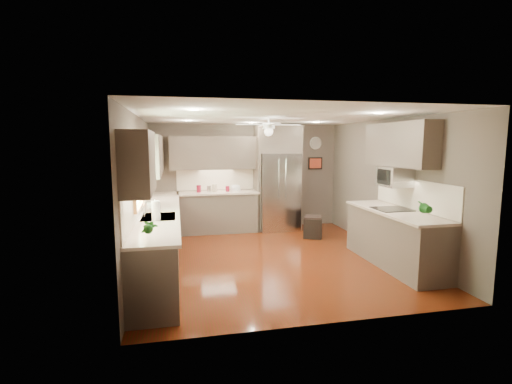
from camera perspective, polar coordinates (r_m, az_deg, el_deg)
name	(u,v)px	position (r m, az deg, el deg)	size (l,w,h in m)	color
floor	(272,258)	(6.79, 2.48, -10.09)	(5.00, 5.00, 0.00)	#4A2209
ceiling	(273,117)	(6.48, 2.61, 11.48)	(5.00, 5.00, 0.00)	white
wall_back	(246,177)	(8.94, -1.51, 2.39)	(4.50, 4.50, 0.00)	brown
wall_front	(330,217)	(4.18, 11.26, -3.74)	(4.50, 4.50, 0.00)	brown
wall_left	(139,193)	(6.34, -17.55, -0.11)	(5.00, 5.00, 0.00)	brown
wall_right	(388,186)	(7.41, 19.63, 0.87)	(5.00, 5.00, 0.00)	brown
canister_a	(199,189)	(8.52, -8.79, 0.49)	(0.10, 0.10, 0.16)	maroon
canister_b	(209,189)	(8.54, -7.25, 0.46)	(0.09, 0.09, 0.15)	silver
canister_c	(215,188)	(8.55, -6.40, 0.62)	(0.11, 0.11, 0.18)	tan
canister_d	(228,189)	(8.58, -4.41, 0.48)	(0.09, 0.09, 0.13)	maroon
soap_bottle	(151,205)	(6.37, -15.90, -1.90)	(0.09, 0.09, 0.20)	white
potted_plant_left	(150,227)	(4.39, -16.05, -5.25)	(0.18, 0.12, 0.34)	#1C611B
potted_plant_right	(425,208)	(5.97, 24.50, -2.20)	(0.19, 0.16, 0.35)	#1C611B
bowl	(236,190)	(8.67, -3.15, 0.34)	(0.23, 0.23, 0.06)	tan
left_run	(160,235)	(6.60, -14.59, -6.47)	(0.65, 4.70, 1.45)	#4F4039
back_run	(218,211)	(8.65, -5.86, -2.94)	(1.85, 0.65, 1.45)	#4F4039
uppers	(225,153)	(7.02, -4.80, 6.03)	(4.50, 4.70, 0.95)	#4F4039
window	(137,177)	(5.81, -17.83, 2.19)	(0.05, 1.12, 0.92)	#BFF2B2
sink	(159,219)	(5.88, -14.77, -3.98)	(0.50, 0.70, 0.32)	silver
refrigerator	(278,180)	(8.77, 3.40, 1.88)	(1.06, 0.75, 2.45)	silver
right_run	(395,237)	(6.71, 20.59, -6.49)	(0.70, 2.20, 1.45)	#4F4039
microwave	(395,177)	(6.80, 20.54, 2.22)	(0.43, 0.55, 0.34)	silver
ceiling_fan	(269,127)	(6.76, 1.95, 9.89)	(1.18, 1.18, 0.32)	white
recessed_lights	(265,119)	(6.86, 1.42, 11.22)	(2.84, 3.14, 0.01)	white
wall_clock	(316,143)	(9.37, 9.16, 7.43)	(0.30, 0.03, 0.30)	white
framed_print	(315,163)	(9.38, 9.11, 4.38)	(0.36, 0.03, 0.30)	black
stool	(313,227)	(8.20, 8.74, -5.34)	(0.51, 0.51, 0.47)	black
paper_towel	(156,211)	(5.57, -15.14, -2.80)	(0.12, 0.12, 0.31)	white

